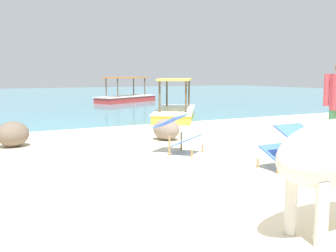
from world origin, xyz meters
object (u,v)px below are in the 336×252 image
at_px(boat_yellow, 175,110).
at_px(deck_chair_far, 178,132).
at_px(boat_red, 126,97).
at_px(deck_chair_near, 289,145).

bearing_deg(boat_yellow, deck_chair_far, 4.81).
distance_m(boat_red, boat_yellow, 8.10).
xyz_separation_m(deck_chair_far, boat_yellow, (2.66, 4.95, -0.13)).
height_order(deck_chair_near, boat_red, boat_red).
bearing_deg(boat_red, deck_chair_far, 44.17).
bearing_deg(deck_chair_near, deck_chair_far, 21.95).
xyz_separation_m(deck_chair_near, deck_chair_far, (-0.79, 1.87, 0.00)).
distance_m(deck_chair_near, deck_chair_far, 2.03).
distance_m(deck_chair_near, boat_yellow, 7.07).
height_order(deck_chair_near, deck_chair_far, same).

